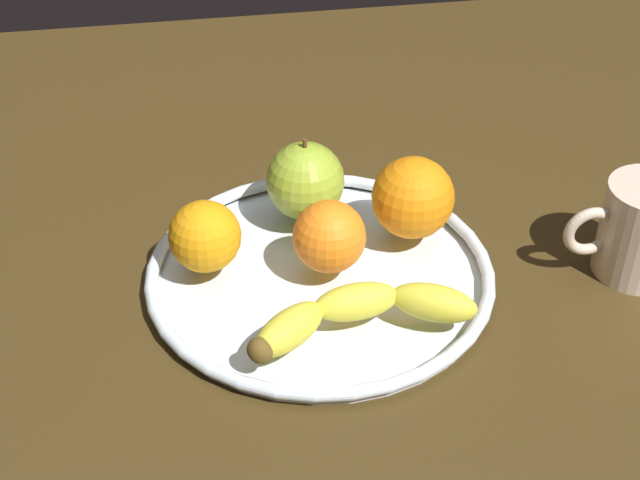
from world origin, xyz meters
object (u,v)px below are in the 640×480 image
object	(u,v)px
orange_back_right	(205,236)
banana	(357,313)
fruit_bowl	(320,274)
orange_front_right	(413,198)
apple	(308,181)
orange_center	(329,234)

from	to	relation	value
orange_back_right	banana	bearing A→B (deg)	138.41
fruit_bowl	orange_front_right	size ratio (longest dim) A/B	4.10
banana	apple	world-z (taller)	apple
banana	orange_front_right	distance (cm)	14.67
orange_front_right	orange_center	size ratio (longest dim) A/B	1.17
orange_front_right	orange_center	world-z (taller)	orange_front_right
apple	orange_back_right	xyz separation A→B (cm)	(10.23, 6.54, -0.51)
fruit_bowl	orange_front_right	distance (cm)	11.17
apple	orange_back_right	distance (cm)	12.15
fruit_bowl	apple	bearing A→B (deg)	-91.64
banana	orange_back_right	world-z (taller)	orange_back_right
apple	orange_front_right	world-z (taller)	apple
orange_front_right	banana	bearing A→B (deg)	57.85
apple	orange_front_right	xyz separation A→B (cm)	(-9.11, 4.58, 0.09)
banana	orange_front_right	world-z (taller)	orange_front_right
orange_center	orange_back_right	bearing A→B (deg)	-7.98
orange_center	apple	bearing A→B (deg)	-85.84
apple	orange_front_right	distance (cm)	10.19
banana	orange_center	bearing A→B (deg)	-90.43
fruit_bowl	orange_back_right	world-z (taller)	orange_back_right
fruit_bowl	orange_back_right	xyz separation A→B (cm)	(9.98, -1.89, 4.13)
orange_front_right	orange_center	distance (cm)	9.22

